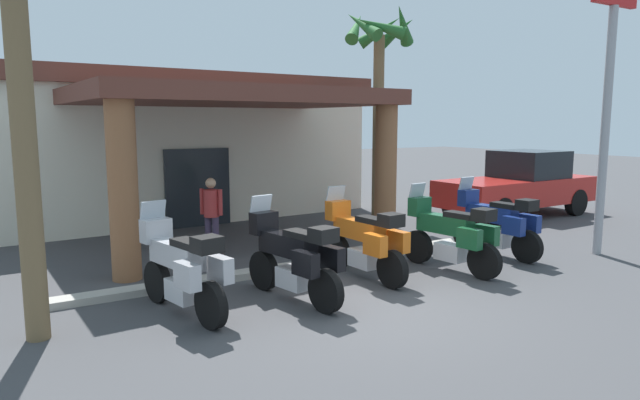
% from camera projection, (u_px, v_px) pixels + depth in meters
% --- Properties ---
extents(ground_plane, '(80.00, 80.00, 0.00)m').
position_uv_depth(ground_plane, '(368.00, 306.00, 8.58)').
color(ground_plane, '#424244').
extents(motel_building, '(11.86, 10.93, 4.16)m').
position_uv_depth(motel_building, '(164.00, 144.00, 17.02)').
color(motel_building, silver).
rests_on(motel_building, ground_plane).
extents(motorcycle_silver, '(0.90, 2.19, 1.61)m').
position_uv_depth(motorcycle_silver, '(182.00, 269.00, 8.08)').
color(motorcycle_silver, black).
rests_on(motorcycle_silver, ground_plane).
extents(motorcycle_black, '(0.87, 2.20, 1.61)m').
position_uv_depth(motorcycle_black, '(294.00, 258.00, 8.73)').
color(motorcycle_black, black).
rests_on(motorcycle_black, ground_plane).
extents(motorcycle_orange, '(0.73, 2.21, 1.61)m').
position_uv_depth(motorcycle_orange, '(364.00, 240.00, 9.99)').
color(motorcycle_orange, black).
rests_on(motorcycle_orange, ground_plane).
extents(motorcycle_green, '(0.80, 2.21, 1.61)m').
position_uv_depth(motorcycle_green, '(451.00, 235.00, 10.49)').
color(motorcycle_green, black).
rests_on(motorcycle_green, ground_plane).
extents(motorcycle_blue, '(0.73, 2.21, 1.61)m').
position_uv_depth(motorcycle_blue, '(497.00, 223.00, 11.68)').
color(motorcycle_blue, black).
rests_on(motorcycle_blue, ground_plane).
extents(pedestrian, '(0.37, 0.43, 1.64)m').
position_uv_depth(pedestrian, '(211.00, 211.00, 11.78)').
color(pedestrian, '#3F334C').
rests_on(pedestrian, ground_plane).
extents(pickup_truck_red, '(5.25, 2.05, 1.95)m').
position_uv_depth(pickup_truck_red, '(519.00, 185.00, 16.56)').
color(pickup_truck_red, black).
rests_on(pickup_truck_red, ground_plane).
extents(palm_tree_near_portico, '(2.05, 2.12, 5.93)m').
position_uv_depth(palm_tree_near_portico, '(379.00, 61.00, 15.27)').
color(palm_tree_near_portico, brown).
rests_on(palm_tree_near_portico, ground_plane).
extents(roadside_sign, '(1.40, 0.18, 6.23)m').
position_uv_depth(roadside_sign, '(611.00, 53.00, 11.37)').
color(roadside_sign, '#99999E').
rests_on(roadside_sign, ground_plane).
extents(curb_strip, '(10.46, 0.36, 0.12)m').
position_uv_depth(curb_strip, '(329.00, 261.00, 11.06)').
color(curb_strip, '#ADA89E').
rests_on(curb_strip, ground_plane).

